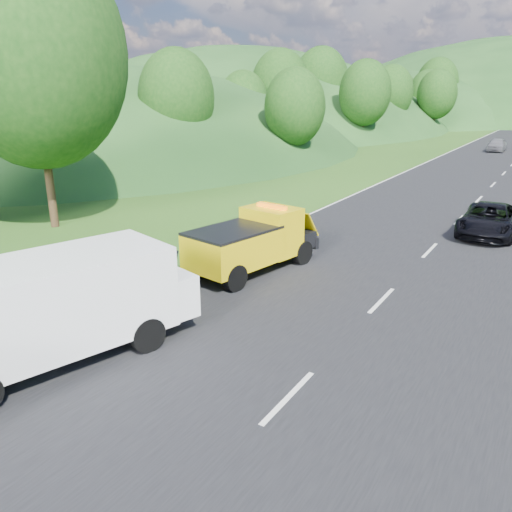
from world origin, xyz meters
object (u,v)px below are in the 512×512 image
Objects in this scene: tow_truck at (254,241)px; woman at (124,299)px; white_van at (52,305)px; child at (175,318)px; passing_suv at (487,235)px; suitcase at (93,284)px.

woman is at bearing -104.39° from tow_truck.
child is at bearing 92.78° from white_van.
passing_suv is at bearing 66.34° from tow_truck.
white_van reaches higher than woman.
suitcase is at bearing -124.98° from passing_suv.
tow_truck is 5.84× the size of child.
woman is 16.18m from passing_suv.
woman is 1.26m from suitcase.
child is at bearing -96.17° from woman.
child is (2.18, -0.18, 0.00)m from woman.
tow_truck is at bearing 126.58° from child.
tow_truck is 8.62× the size of suitcase.
woman is (-1.98, -4.33, -1.10)m from tow_truck.
white_van is at bearing -83.99° from tow_truck.
white_van is 1.55× the size of passing_suv.
passing_suv is (6.95, 17.30, -1.42)m from white_van.
white_van is 3.64m from child.
woman reaches higher than child.
woman is 2.19m from child.
white_van reaches higher than suitcase.
suitcase is at bearing -115.24° from tow_truck.
tow_truck reaches higher than passing_suv.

